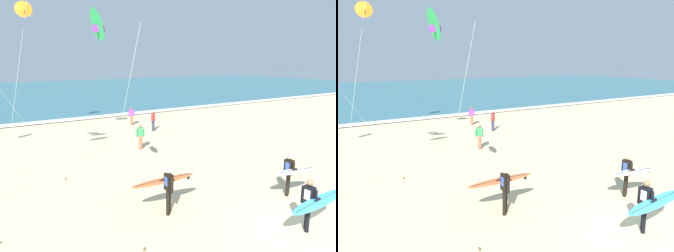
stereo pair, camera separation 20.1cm
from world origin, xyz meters
TOP-DOWN VIEW (x-y plane):
  - ground_plane at (0.00, 0.00)m, footprint 160.00×160.00m
  - ocean_water at (0.00, 53.64)m, footprint 160.00×60.00m
  - shoreline_foam at (0.00, 23.94)m, footprint 160.00×1.52m
  - surfer_lead at (2.08, 2.21)m, footprint 2.05×1.06m
  - surfer_trailing at (0.24, 0.10)m, footprint 2.49×0.94m
  - surfer_third at (-2.79, 3.84)m, footprint 2.53×1.00m
  - kite_delta_emerald_near at (-4.42, 5.43)m, footprint 0.51×3.91m
  - kite_delta_amber_far at (-4.26, 18.92)m, footprint 5.28×0.97m
  - bystander_red_top at (3.87, 15.82)m, footprint 0.44×0.32m
  - bystander_purple_top at (3.52, 18.74)m, footprint 0.46×0.30m
  - bystander_green_top at (0.49, 11.69)m, footprint 0.48×0.26m

SIDE VIEW (x-z plane):
  - ground_plane at x=0.00m, z-range 0.00..0.00m
  - ocean_water at x=0.00m, z-range 0.00..0.08m
  - shoreline_foam at x=0.00m, z-range 0.08..0.09m
  - bystander_red_top at x=3.87m, z-range 0.02..1.61m
  - bystander_purple_top at x=3.52m, z-range 0.02..1.61m
  - bystander_green_top at x=0.49m, z-range 0.02..1.61m
  - surfer_lead at x=2.08m, z-range 0.19..1.90m
  - surfer_trailing at x=0.24m, z-range 0.20..1.90m
  - surfer_third at x=-2.79m, z-range 0.20..1.90m
  - kite_delta_emerald_near at x=-4.42m, z-range 2.95..10.02m
  - kite_delta_amber_far at x=-4.26m, z-range 4.03..13.29m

